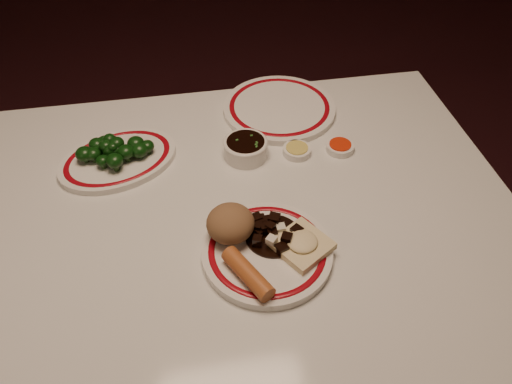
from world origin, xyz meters
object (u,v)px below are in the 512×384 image
Objects in this scene: fried_wonton at (302,244)px; stirfry_heap at (272,232)px; dining_table at (228,244)px; broccoli_pile at (113,149)px; spring_roll at (248,273)px; soy_bowl at (246,149)px; rice_mound at (230,223)px; main_plate at (267,252)px; broccoli_plate at (118,159)px.

stirfry_heap is at bearing 142.99° from fried_wonton.
broccoli_pile reaches higher than dining_table.
fried_wonton is at bearing -2.48° from spring_roll.
dining_table is 0.22m from soy_bowl.
rice_mound is 0.08m from stirfry_heap.
main_plate is 0.42m from broccoli_plate.
soy_bowl reaches higher than broccoli_plate.
fried_wonton is (0.11, 0.05, -0.01)m from spring_roll.
rice_mound is at bearing 142.72° from main_plate.
soy_bowl is (0.07, 0.17, 0.11)m from dining_table.
stirfry_heap is at bearing -43.85° from broccoli_pile.
rice_mound is (-0.06, 0.05, 0.04)m from main_plate.
fried_wonton is at bearing -43.29° from broccoli_plate.
soy_bowl reaches higher than dining_table.
rice_mound reaches higher than broccoli_plate.
main_plate is 2.43× the size of stirfry_heap.
broccoli_pile is (-0.22, 0.20, 0.13)m from dining_table.
stirfry_heap is (0.01, 0.03, 0.02)m from main_plate.
broccoli_plate is (-0.28, 0.32, -0.00)m from main_plate.
broccoli_plate is at bearing 174.81° from soy_bowl.
broccoli_pile is (-0.28, 0.32, 0.03)m from main_plate.
soy_bowl is at bearing 74.60° from rice_mound.
fried_wonton is 0.47m from broccoli_plate.
main_plate reaches higher than broccoli_plate.
fried_wonton is at bearing -44.49° from dining_table.
broccoli_pile reaches higher than spring_roll.
broccoli_plate is 3.22× the size of soy_bowl.
stirfry_heap reaches higher than dining_table.
broccoli_pile is 0.29m from soy_bowl.
spring_roll is 0.44m from broccoli_pile.
broccoli_pile is at bearing 137.93° from dining_table.
main_plate is at bearing -91.20° from soy_bowl.
soy_bowl is (0.05, 0.35, -0.01)m from spring_roll.
rice_mound is at bearing -51.07° from broccoli_plate.
broccoli_plate is at bearing 93.95° from spring_roll.
spring_roll is (0.02, -0.10, -0.02)m from rice_mound.
rice_mound is 0.82× the size of stirfry_heap.
spring_roll is at bearing -57.63° from broccoli_pile.
soy_bowl is at bearing 88.80° from main_plate.
rice_mound reaches higher than soy_bowl.
rice_mound is at bearing 168.11° from stirfry_heap.
fried_wonton is 0.40× the size of broccoli_plate.
fried_wonton is 0.47m from broccoli_pile.
rice_mound is (0.00, -0.07, 0.14)m from dining_table.
broccoli_pile is at bearing 129.46° from rice_mound.
spring_roll is at bearing -154.54° from fried_wonton.
soy_bowl is at bearing 68.81° from dining_table.
stirfry_heap is at bearing -88.16° from soy_bowl.
broccoli_pile is at bearing 169.32° from broccoli_plate.
broccoli_plate is 1.86× the size of broccoli_pile.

